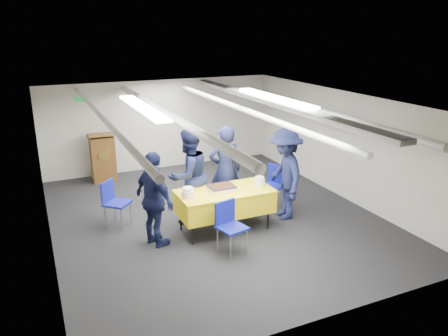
{
  "coord_description": "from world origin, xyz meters",
  "views": [
    {
      "loc": [
        -3.06,
        -7.3,
        3.59
      ],
      "look_at": [
        0.13,
        -0.2,
        1.05
      ],
      "focal_mm": 35.0,
      "sensor_mm": 36.0,
      "label": 1
    }
  ],
  "objects_px": {
    "chair_near": "(229,222)",
    "sailor_c": "(155,200)",
    "sailor_a": "(225,170)",
    "podium": "(103,156)",
    "sailor_b": "(189,176)",
    "sailor_d": "(285,174)",
    "sheet_cake": "(222,188)",
    "chair_left": "(113,199)",
    "chair_right": "(274,181)",
    "serving_table": "(225,201)"
  },
  "relations": [
    {
      "from": "chair_near",
      "to": "sailor_b",
      "type": "bearing_deg",
      "value": 97.4
    },
    {
      "from": "serving_table",
      "to": "chair_near",
      "type": "bearing_deg",
      "value": -109.43
    },
    {
      "from": "chair_left",
      "to": "sailor_d",
      "type": "xyz_separation_m",
      "value": [
        3.11,
        -0.99,
        0.36
      ]
    },
    {
      "from": "chair_right",
      "to": "sailor_b",
      "type": "relative_size",
      "value": 0.48
    },
    {
      "from": "sheet_cake",
      "to": "sailor_d",
      "type": "height_order",
      "value": "sailor_d"
    },
    {
      "from": "chair_near",
      "to": "sailor_c",
      "type": "distance_m",
      "value": 1.29
    },
    {
      "from": "chair_right",
      "to": "chair_left",
      "type": "height_order",
      "value": "same"
    },
    {
      "from": "chair_left",
      "to": "sailor_c",
      "type": "distance_m",
      "value": 1.23
    },
    {
      "from": "serving_table",
      "to": "sheet_cake",
      "type": "distance_m",
      "value": 0.26
    },
    {
      "from": "chair_left",
      "to": "sailor_c",
      "type": "relative_size",
      "value": 0.52
    },
    {
      "from": "sailor_c",
      "to": "serving_table",
      "type": "bearing_deg",
      "value": -106.65
    },
    {
      "from": "sheet_cake",
      "to": "sailor_c",
      "type": "height_order",
      "value": "sailor_c"
    },
    {
      "from": "sailor_d",
      "to": "chair_left",
      "type": "bearing_deg",
      "value": -96.1
    },
    {
      "from": "sailor_a",
      "to": "sailor_d",
      "type": "distance_m",
      "value": 1.17
    },
    {
      "from": "chair_near",
      "to": "sailor_d",
      "type": "relative_size",
      "value": 0.49
    },
    {
      "from": "chair_near",
      "to": "sailor_c",
      "type": "relative_size",
      "value": 0.52
    },
    {
      "from": "chair_left",
      "to": "sailor_b",
      "type": "distance_m",
      "value": 1.47
    },
    {
      "from": "chair_right",
      "to": "sailor_d",
      "type": "xyz_separation_m",
      "value": [
        -0.12,
        -0.59,
        0.36
      ]
    },
    {
      "from": "podium",
      "to": "sailor_c",
      "type": "height_order",
      "value": "sailor_c"
    },
    {
      "from": "sailor_a",
      "to": "sheet_cake",
      "type": "bearing_deg",
      "value": 73.05
    },
    {
      "from": "sailor_b",
      "to": "sailor_d",
      "type": "xyz_separation_m",
      "value": [
        1.74,
        -0.6,
        -0.02
      ]
    },
    {
      "from": "chair_near",
      "to": "chair_left",
      "type": "bearing_deg",
      "value": 130.82
    },
    {
      "from": "chair_near",
      "to": "chair_left",
      "type": "height_order",
      "value": "same"
    },
    {
      "from": "chair_near",
      "to": "chair_right",
      "type": "height_order",
      "value": "same"
    },
    {
      "from": "serving_table",
      "to": "sheet_cake",
      "type": "relative_size",
      "value": 3.48
    },
    {
      "from": "sheet_cake",
      "to": "chair_left",
      "type": "height_order",
      "value": "chair_left"
    },
    {
      "from": "sailor_a",
      "to": "sailor_b",
      "type": "xyz_separation_m",
      "value": [
        -0.8,
        -0.1,
        0.02
      ]
    },
    {
      "from": "podium",
      "to": "sailor_b",
      "type": "distance_m",
      "value": 3.23
    },
    {
      "from": "chair_right",
      "to": "podium",
      "type": "bearing_deg",
      "value": 134.42
    },
    {
      "from": "sailor_a",
      "to": "sailor_c",
      "type": "bearing_deg",
      "value": 37.73
    },
    {
      "from": "sheet_cake",
      "to": "chair_near",
      "type": "distance_m",
      "value": 0.89
    },
    {
      "from": "sailor_d",
      "to": "sailor_a",
      "type": "bearing_deg",
      "value": -115.05
    },
    {
      "from": "sailor_a",
      "to": "podium",
      "type": "bearing_deg",
      "value": -44.75
    },
    {
      "from": "sheet_cake",
      "to": "chair_near",
      "type": "relative_size",
      "value": 0.57
    },
    {
      "from": "sailor_c",
      "to": "sailor_d",
      "type": "bearing_deg",
      "value": -106.92
    },
    {
      "from": "chair_near",
      "to": "sailor_d",
      "type": "bearing_deg",
      "value": 27.33
    },
    {
      "from": "sheet_cake",
      "to": "sailor_d",
      "type": "distance_m",
      "value": 1.33
    },
    {
      "from": "serving_table",
      "to": "chair_left",
      "type": "relative_size",
      "value": 1.98
    },
    {
      "from": "sheet_cake",
      "to": "sailor_a",
      "type": "distance_m",
      "value": 0.8
    },
    {
      "from": "sheet_cake",
      "to": "sailor_d",
      "type": "xyz_separation_m",
      "value": [
        1.33,
        -0.01,
        0.08
      ]
    },
    {
      "from": "serving_table",
      "to": "chair_near",
      "type": "distance_m",
      "value": 0.81
    },
    {
      "from": "serving_table",
      "to": "sailor_d",
      "type": "bearing_deg",
      "value": 1.82
    },
    {
      "from": "chair_right",
      "to": "chair_near",
      "type": "bearing_deg",
      "value": -140.33
    },
    {
      "from": "serving_table",
      "to": "sailor_d",
      "type": "height_order",
      "value": "sailor_d"
    },
    {
      "from": "sailor_b",
      "to": "sailor_d",
      "type": "distance_m",
      "value": 1.84
    },
    {
      "from": "chair_right",
      "to": "sailor_c",
      "type": "xyz_separation_m",
      "value": [
        -2.72,
        -0.68,
        0.3
      ]
    },
    {
      "from": "sailor_b",
      "to": "sheet_cake",
      "type": "bearing_deg",
      "value": 104.44
    },
    {
      "from": "chair_left",
      "to": "sailor_d",
      "type": "bearing_deg",
      "value": -17.66
    },
    {
      "from": "serving_table",
      "to": "sailor_a",
      "type": "relative_size",
      "value": 0.97
    },
    {
      "from": "chair_left",
      "to": "sailor_b",
      "type": "xyz_separation_m",
      "value": [
        1.37,
        -0.39,
        0.38
      ]
    }
  ]
}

